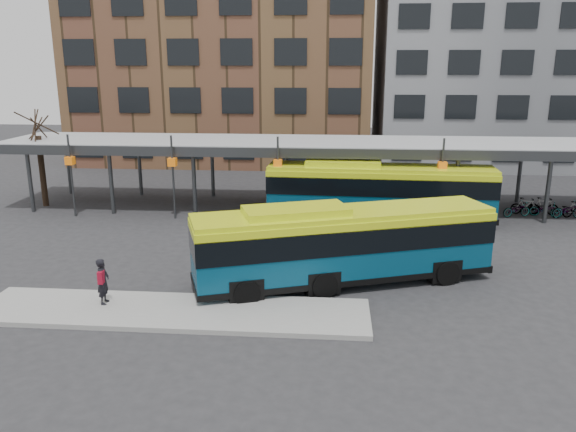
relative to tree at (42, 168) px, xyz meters
The scene contains 10 objects.
ground 21.77m from the tree, 33.69° to the right, with size 120.00×120.00×0.00m, color #28282B.
boarding_island 19.67m from the tree, 50.19° to the right, with size 14.00×3.00×0.18m, color gray.
canopy 18.03m from the tree, ahead, with size 40.00×6.53×4.80m.
tree is the anchor object (origin of this frame).
building_brick 23.18m from the tree, 68.20° to the left, with size 26.00×14.00×22.00m, color brown.
building_grey 40.17m from the tree, 30.47° to the left, with size 24.00×14.00×20.00m, color slate.
bus_front 21.85m from the tree, 31.92° to the right, with size 12.22×6.44×3.33m.
bus_rear 20.74m from the tree, ahead, with size 12.64×3.26×3.46m.
pedestrian 17.74m from the tree, 56.06° to the right, with size 0.46×0.67×1.70m.
bike_rack 31.84m from the tree, ahead, with size 7.95×1.49×1.05m.
Camera 1 is at (0.14, -21.04, 8.61)m, focal length 35.00 mm.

